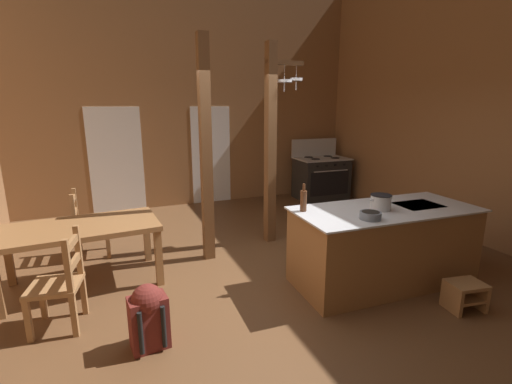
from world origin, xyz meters
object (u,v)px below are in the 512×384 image
kitchen_island (383,246)px  ladderback_chair_near_window (61,283)px  stockpot_on_counter (381,202)px  bottle_tall_on_counter (303,200)px  mixing_bowl_on_counter (370,215)px  ladderback_chair_by_post (87,225)px  step_stool (465,294)px  stove_range (321,177)px  backpack (148,315)px  dining_table (81,233)px

kitchen_island → ladderback_chair_near_window: (-3.45, 0.41, -0.01)m
ladderback_chair_near_window → stockpot_on_counter: size_ratio=3.09×
stockpot_on_counter → bottle_tall_on_counter: (-0.84, 0.28, 0.04)m
ladderback_chair_near_window → mixing_bowl_on_counter: (3.01, -0.67, 0.51)m
ladderback_chair_by_post → step_stool: bearing=-39.1°
stove_range → mixing_bowl_on_counter: 4.45m
step_stool → mixing_bowl_on_counter: bearing=145.4°
step_stool → bottle_tall_on_counter: bearing=140.6°
step_stool → bottle_tall_on_counter: bottle_tall_on_counter is taller
backpack → dining_table: bearing=111.5°
kitchen_island → mixing_bowl_on_counter: 0.71m
step_stool → stockpot_on_counter: (-0.49, 0.81, 0.83)m
kitchen_island → backpack: kitchen_island is taller
backpack → step_stool: bearing=-11.1°
step_stool → dining_table: dining_table is taller
stockpot_on_counter → mixing_bowl_on_counter: 0.42m
kitchen_island → stove_range: stove_range is taller
stove_range → mixing_bowl_on_counter: size_ratio=5.88×
stove_range → dining_table: stove_range is taller
bottle_tall_on_counter → dining_table: bearing=157.4°
kitchen_island → step_stool: kitchen_island is taller
dining_table → mixing_bowl_on_counter: size_ratio=7.84×
mixing_bowl_on_counter → ladderback_chair_near_window: bearing=167.5°
step_stool → stockpot_on_counter: 1.26m
backpack → mixing_bowl_on_counter: (2.29, -0.04, 0.65)m
backpack → bottle_tall_on_counter: bearing=15.1°
ladderback_chair_near_window → bottle_tall_on_counter: bottle_tall_on_counter is taller
stockpot_on_counter → dining_table: bearing=158.4°
step_stool → backpack: size_ratio=0.67×
ladderback_chair_near_window → mixing_bowl_on_counter: 3.12m
ladderback_chair_by_post → kitchen_island: bearing=-33.3°
mixing_bowl_on_counter → bottle_tall_on_counter: size_ratio=0.71×
dining_table → stockpot_on_counter: bearing=-21.6°
backpack → mixing_bowl_on_counter: size_ratio=2.65×
dining_table → backpack: dining_table is taller
kitchen_island → stove_range: 4.02m
mixing_bowl_on_counter → bottle_tall_on_counter: (-0.50, 0.53, 0.09)m
stove_range → ladderback_chair_near_window: (-4.93, -3.32, -0.03)m
backpack → bottle_tall_on_counter: size_ratio=1.89×
ladderback_chair_by_post → stove_range: bearing=18.3°
dining_table → ladderback_chair_near_window: size_ratio=1.85×
stove_range → ladderback_chair_near_window: bearing=-146.0°
ladderback_chair_near_window → backpack: bearing=-40.8°
stockpot_on_counter → stove_range: bearing=67.2°
kitchen_island → backpack: 2.74m
step_stool → stockpot_on_counter: stockpot_on_counter is taller
dining_table → backpack: size_ratio=2.95×
kitchen_island → ladderback_chair_by_post: bearing=146.7°
kitchen_island → dining_table: size_ratio=1.25×
step_stool → backpack: (-3.11, 0.61, 0.14)m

